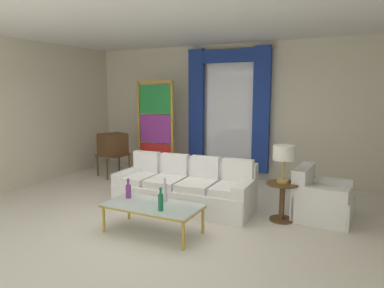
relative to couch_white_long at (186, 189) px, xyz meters
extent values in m
plane|color=silver|center=(0.01, -0.68, -0.31)|extent=(16.00, 16.00, 0.00)
cube|color=beige|center=(0.01, 2.38, 1.19)|extent=(8.00, 0.12, 3.00)
cube|color=beige|center=(-3.65, -0.08, 1.19)|extent=(0.12, 7.00, 3.00)
cube|color=white|center=(0.01, 0.12, 2.71)|extent=(8.00, 7.60, 0.04)
cube|color=white|center=(-0.09, 2.30, 1.24)|extent=(1.10, 0.02, 2.50)
cylinder|color=gold|center=(-0.09, 2.22, 2.55)|extent=(2.00, 0.04, 0.04)
cube|color=navy|center=(-0.86, 2.20, 1.24)|extent=(0.36, 0.12, 2.70)
cube|color=navy|center=(0.68, 2.20, 1.24)|extent=(0.36, 0.12, 2.70)
cube|color=navy|center=(-0.09, 2.20, 2.41)|extent=(1.80, 0.10, 0.28)
cube|color=white|center=(0.00, -0.09, -0.12)|extent=(2.36, 1.00, 0.38)
cube|color=white|center=(-0.01, 0.28, 0.08)|extent=(2.33, 0.30, 0.78)
cube|color=white|center=(1.07, -0.05, -0.03)|extent=(0.24, 0.86, 0.56)
cube|color=white|center=(-1.06, -0.14, -0.03)|extent=(0.24, 0.86, 0.56)
cube|color=white|center=(0.88, -0.11, 0.13)|extent=(0.56, 0.76, 0.12)
cube|color=white|center=(0.86, 0.21, 0.35)|extent=(0.52, 0.16, 0.40)
cube|color=white|center=(0.30, -0.13, 0.13)|extent=(0.56, 0.76, 0.12)
cube|color=white|center=(0.28, 0.19, 0.35)|extent=(0.52, 0.16, 0.40)
cube|color=white|center=(-0.28, -0.16, 0.13)|extent=(0.56, 0.76, 0.12)
cube|color=white|center=(-0.30, 0.16, 0.35)|extent=(0.52, 0.16, 0.40)
cube|color=white|center=(-0.86, -0.18, 0.13)|extent=(0.56, 0.76, 0.12)
cube|color=white|center=(-0.88, 0.14, 0.35)|extent=(0.52, 0.16, 0.40)
cube|color=silver|center=(0.13, -1.23, 0.09)|extent=(1.34, 0.66, 0.02)
cube|color=gold|center=(0.13, -0.92, 0.07)|extent=(1.34, 0.04, 0.03)
cube|color=gold|center=(0.13, -1.54, 0.07)|extent=(1.34, 0.04, 0.03)
cube|color=gold|center=(-0.52, -1.23, 0.07)|extent=(0.04, 0.66, 0.03)
cube|color=gold|center=(0.78, -1.23, 0.07)|extent=(0.04, 0.66, 0.03)
cylinder|color=gold|center=(-0.50, -0.94, -0.12)|extent=(0.04, 0.04, 0.38)
cylinder|color=gold|center=(0.76, -0.94, -0.12)|extent=(0.04, 0.04, 0.38)
cylinder|color=gold|center=(-0.50, -1.52, -0.12)|extent=(0.04, 0.04, 0.38)
cylinder|color=gold|center=(0.76, -1.52, -0.12)|extent=(0.04, 0.04, 0.38)
cylinder|color=silver|center=(0.20, -1.03, 0.23)|extent=(0.07, 0.07, 0.25)
cylinder|color=silver|center=(0.20, -1.03, 0.38)|extent=(0.03, 0.03, 0.06)
sphere|color=silver|center=(0.20, -1.03, 0.43)|extent=(0.04, 0.04, 0.04)
cylinder|color=#196B3D|center=(0.36, -1.40, 0.22)|extent=(0.07, 0.07, 0.22)
cylinder|color=#196B3D|center=(0.36, -1.40, 0.36)|extent=(0.03, 0.03, 0.06)
sphere|color=#196B3D|center=(0.36, -1.40, 0.40)|extent=(0.04, 0.04, 0.04)
cylinder|color=#753384|center=(-0.35, -1.13, 0.20)|extent=(0.08, 0.08, 0.19)
cylinder|color=#753384|center=(-0.35, -1.13, 0.33)|extent=(0.04, 0.04, 0.06)
sphere|color=#753384|center=(-0.35, -1.13, 0.37)|extent=(0.05, 0.05, 0.05)
cube|color=brown|center=(-2.50, 1.15, 0.19)|extent=(0.62, 0.54, 0.03)
cylinder|color=brown|center=(-2.83, 0.99, -0.06)|extent=(0.04, 0.04, 0.50)
cylinder|color=brown|center=(-2.62, 1.50, -0.06)|extent=(0.04, 0.04, 0.50)
cylinder|color=brown|center=(-2.39, 0.80, -0.06)|extent=(0.04, 0.04, 0.50)
cylinder|color=brown|center=(-2.17, 1.32, -0.06)|extent=(0.04, 0.04, 0.50)
cube|color=brown|center=(-2.50, 1.15, 0.45)|extent=(0.66, 0.70, 0.48)
cube|color=black|center=(-2.72, 1.24, 0.47)|extent=(0.16, 0.37, 0.30)
cylinder|color=gold|center=(-2.75, 1.17, 0.28)|extent=(0.02, 0.04, 0.04)
cylinder|color=gold|center=(-2.69, 1.32, 0.28)|extent=(0.02, 0.04, 0.04)
cylinder|color=silver|center=(-2.50, 1.15, 0.87)|extent=(0.06, 0.12, 0.34)
cylinder|color=silver|center=(-2.50, 1.15, 0.87)|extent=(0.06, 0.12, 0.34)
cube|color=white|center=(2.20, 0.39, -0.11)|extent=(0.84, 0.84, 0.40)
cube|color=white|center=(2.20, 0.39, 0.14)|extent=(0.72, 0.72, 0.10)
cube|color=white|center=(1.88, 0.40, 0.09)|extent=(0.24, 0.81, 0.80)
cube|color=white|center=(2.21, 0.71, -0.02)|extent=(0.74, 0.22, 0.58)
cube|color=white|center=(2.18, 0.07, -0.02)|extent=(0.74, 0.22, 0.58)
cube|color=gold|center=(-2.09, 1.63, 0.79)|extent=(0.05, 0.05, 2.20)
cube|color=gold|center=(-1.19, 1.63, 0.79)|extent=(0.05, 0.05, 2.20)
cube|color=gold|center=(-1.64, 1.63, 1.86)|extent=(0.90, 0.05, 0.06)
cube|color=gold|center=(-1.64, 1.63, -0.26)|extent=(0.90, 0.05, 0.10)
cube|color=red|center=(-1.64, 1.63, 0.13)|extent=(0.82, 0.02, 0.64)
cube|color=purple|center=(-1.64, 1.63, 0.79)|extent=(0.82, 0.02, 0.64)
cube|color=#238E3D|center=(-1.64, 1.63, 1.46)|extent=(0.82, 0.02, 0.64)
cylinder|color=beige|center=(-1.15, 1.33, -0.28)|extent=(0.16, 0.16, 0.06)
ellipsoid|color=#144EAA|center=(-1.15, 1.33, -0.17)|extent=(0.18, 0.32, 0.20)
sphere|color=#144EAA|center=(-1.15, 1.47, -0.06)|extent=(0.09, 0.09, 0.09)
cone|color=gold|center=(-1.15, 1.53, -0.06)|extent=(0.02, 0.04, 0.02)
cone|color=#306D3A|center=(-1.15, 1.15, -0.07)|extent=(0.44, 0.40, 0.50)
cylinder|color=brown|center=(1.63, 0.04, 0.27)|extent=(0.48, 0.48, 0.03)
cylinder|color=brown|center=(1.63, 0.04, -0.02)|extent=(0.08, 0.08, 0.55)
cylinder|color=brown|center=(1.63, 0.04, -0.29)|extent=(0.36, 0.36, 0.03)
cylinder|color=#B29338|center=(1.63, 0.04, 0.31)|extent=(0.18, 0.18, 0.04)
cylinder|color=#B29338|center=(1.63, 0.04, 0.51)|extent=(0.03, 0.03, 0.36)
cylinder|color=white|center=(1.63, 0.04, 0.75)|extent=(0.32, 0.32, 0.22)
camera|label=1|loc=(2.69, -5.14, 1.66)|focal=32.67mm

